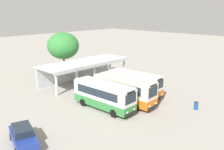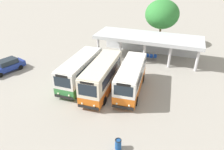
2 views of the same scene
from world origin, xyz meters
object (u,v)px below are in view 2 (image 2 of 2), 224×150
at_px(waiting_chair_far_end_seat, 155,57).
at_px(waiting_chair_fourth_seat, 148,56).
at_px(city_bus_nearest_orange, 80,70).
at_px(parked_car_flank, 7,66).
at_px(litter_bin_apron, 118,144).
at_px(waiting_chair_fifth_seat, 151,57).
at_px(waiting_chair_second_from_end, 140,55).
at_px(city_bus_second_in_row, 102,76).
at_px(waiting_chair_end_by_column, 136,55).
at_px(city_bus_middle_cream, 131,77).
at_px(waiting_chair_middle_seat, 144,56).

bearing_deg(waiting_chair_far_end_seat, waiting_chair_fourth_seat, -174.61).
xyz_separation_m(city_bus_nearest_orange, parked_car_flank, (-10.40, -0.67, -0.91)).
xyz_separation_m(city_bus_nearest_orange, litter_bin_apron, (7.25, -7.93, -1.29)).
xyz_separation_m(waiting_chair_fifth_seat, litter_bin_apron, (0.75, -17.35, -0.07)).
xyz_separation_m(parked_car_flank, waiting_chair_second_from_end, (15.25, 10.17, -0.31)).
distance_m(city_bus_second_in_row, litter_bin_apron, 8.52).
distance_m(city_bus_nearest_orange, waiting_chair_second_from_end, 10.74).
relative_size(city_bus_second_in_row, waiting_chair_end_by_column, 9.44).
distance_m(city_bus_middle_cream, waiting_chair_second_from_end, 9.43).
relative_size(city_bus_nearest_orange, city_bus_middle_cream, 1.04).
height_order(city_bus_second_in_row, waiting_chair_second_from_end, city_bus_second_in_row).
relative_size(waiting_chair_end_by_column, waiting_chair_second_from_end, 1.00).
relative_size(city_bus_second_in_row, waiting_chair_middle_seat, 9.44).
xyz_separation_m(waiting_chair_fourth_seat, waiting_chair_fifth_seat, (0.55, -0.04, 0.00)).
bearing_deg(city_bus_second_in_row, waiting_chair_fourth_seat, 73.63).
relative_size(waiting_chair_second_from_end, waiting_chair_far_end_seat, 1.00).
height_order(city_bus_second_in_row, waiting_chair_fourth_seat, city_bus_second_in_row).
relative_size(city_bus_second_in_row, waiting_chair_second_from_end, 9.44).
bearing_deg(waiting_chair_fifth_seat, parked_car_flank, -149.16).
distance_m(city_bus_nearest_orange, waiting_chair_far_end_seat, 11.95).
height_order(city_bus_middle_cream, waiting_chair_second_from_end, city_bus_middle_cream).
xyz_separation_m(waiting_chair_second_from_end, waiting_chair_fifth_seat, (1.65, -0.08, 0.00)).
height_order(waiting_chair_end_by_column, waiting_chair_fifth_seat, same).
xyz_separation_m(city_bus_second_in_row, waiting_chair_fifth_seat, (3.53, 10.12, -1.34)).
relative_size(waiting_chair_fifth_seat, waiting_chair_far_end_seat, 1.00).
distance_m(parked_car_flank, waiting_chair_end_by_column, 17.84).
bearing_deg(waiting_chair_middle_seat, city_bus_nearest_orange, -119.81).
distance_m(parked_car_flank, waiting_chair_fourth_seat, 19.24).
bearing_deg(waiting_chair_middle_seat, waiting_chair_end_by_column, -179.22).
bearing_deg(waiting_chair_end_by_column, waiting_chair_fourth_seat, 1.47).
bearing_deg(litter_bin_apron, waiting_chair_second_from_end, 97.83).
bearing_deg(waiting_chair_end_by_column, waiting_chair_middle_seat, 0.78).
bearing_deg(litter_bin_apron, waiting_chair_fourth_seat, 94.27).
xyz_separation_m(city_bus_middle_cream, waiting_chair_fourth_seat, (0.01, 9.24, -1.25)).
bearing_deg(waiting_chair_fifth_seat, waiting_chair_end_by_column, 179.98).
bearing_deg(waiting_chair_middle_seat, waiting_chair_far_end_seat, 4.54).
xyz_separation_m(waiting_chair_end_by_column, waiting_chair_middle_seat, (1.10, 0.01, 0.00)).
distance_m(parked_car_flank, waiting_chair_second_from_end, 18.34).
bearing_deg(waiting_chair_end_by_column, city_bus_second_in_row, -97.51).
relative_size(parked_car_flank, waiting_chair_second_from_end, 5.57).
relative_size(waiting_chair_far_end_seat, litter_bin_apron, 0.96).
xyz_separation_m(city_bus_nearest_orange, waiting_chair_fourth_seat, (5.96, 9.46, -1.22)).
height_order(waiting_chair_second_from_end, litter_bin_apron, litter_bin_apron).
height_order(parked_car_flank, waiting_chair_end_by_column, parked_car_flank).
height_order(parked_car_flank, waiting_chair_second_from_end, parked_car_flank).
height_order(waiting_chair_middle_seat, waiting_chair_fifth_seat, same).
bearing_deg(city_bus_middle_cream, waiting_chair_end_by_column, 100.09).
xyz_separation_m(city_bus_second_in_row, waiting_chair_far_end_seat, (4.08, 10.27, -1.34)).
bearing_deg(city_bus_second_in_row, city_bus_nearest_orange, 166.78).
bearing_deg(parked_car_flank, waiting_chair_fourth_seat, 31.79).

